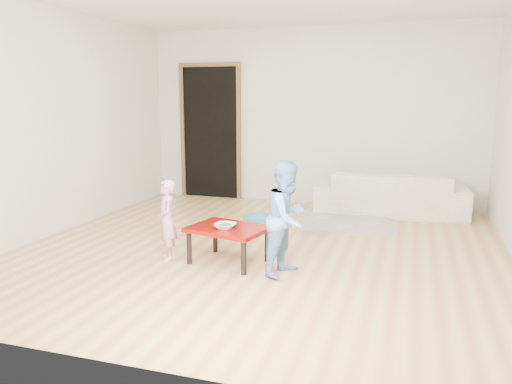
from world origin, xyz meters
The scene contains 13 objects.
floor centered at (0.00, 0.00, 0.00)m, with size 5.00×5.00×0.01m, color tan.
back_wall centered at (0.00, 2.50, 1.30)m, with size 5.00×0.02×2.60m, color beige.
left_wall centered at (-2.50, 0.00, 1.30)m, with size 0.02×5.00×2.60m, color beige.
doorway centered at (-1.60, 2.48, 1.02)m, with size 1.02×0.08×2.11m, color brown, non-canonical shape.
sofa centered at (1.20, 2.05, 0.29)m, with size 2.01×0.79×0.59m, color white.
cushion centered at (0.87, 1.91, 0.44)m, with size 0.44×0.39×0.12m, color orange.
red_table centered at (-0.18, -0.53, 0.18)m, with size 0.72×0.54×0.36m, color maroon, non-canonical shape.
bowl centered at (-0.18, -0.60, 0.38)m, with size 0.20×0.20×0.05m, color white.
broccoli centered at (-0.18, -0.60, 0.39)m, with size 0.12×0.12×0.06m, color #2D5919, non-canonical shape.
child_pink centered at (-0.79, -0.61, 0.40)m, with size 0.29×0.19×0.80m, color pink.
child_blue centered at (0.44, -0.65, 0.52)m, with size 0.50×0.39×1.04m, color #6792F0.
basin centered at (-0.34, 0.95, 0.06)m, with size 0.38×0.38×0.12m, color teal.
blanket centered at (0.73, 1.26, 0.03)m, with size 1.12×0.93×0.06m, color beige, non-canonical shape.
Camera 1 is at (1.48, -4.88, 1.59)m, focal length 35.00 mm.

